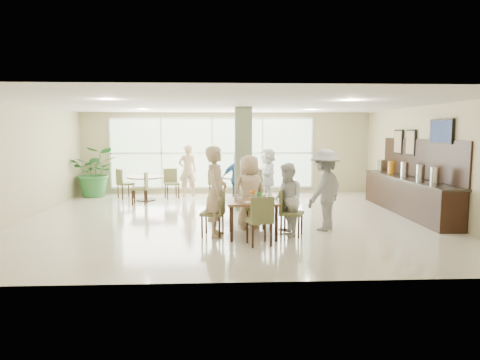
{
  "coord_description": "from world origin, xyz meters",
  "views": [
    {
      "loc": [
        -0.23,
        -10.4,
        2.15
      ],
      "look_at": [
        0.2,
        -1.2,
        1.1
      ],
      "focal_mm": 32.0,
      "sensor_mm": 36.0,
      "label": 1
    }
  ],
  "objects_px": {
    "main_table": "(252,204)",
    "teen_left": "(216,191)",
    "round_table_left": "(146,182)",
    "teen_standing": "(325,190)",
    "adult_b": "(268,174)",
    "potted_plant": "(95,172)",
    "round_table_right": "(239,181)",
    "teen_far": "(249,192)",
    "teen_right": "(287,199)",
    "buffet_counter": "(408,192)",
    "adult_a": "(237,179)",
    "adult_standing": "(188,171)"
  },
  "relations": [
    {
      "from": "teen_left",
      "to": "teen_standing",
      "type": "bearing_deg",
      "value": -79.46
    },
    {
      "from": "adult_b",
      "to": "adult_standing",
      "type": "height_order",
      "value": "adult_standing"
    },
    {
      "from": "round_table_right",
      "to": "round_table_left",
      "type": "bearing_deg",
      "value": 177.41
    },
    {
      "from": "main_table",
      "to": "round_table_left",
      "type": "distance_m",
      "value": 5.64
    },
    {
      "from": "teen_right",
      "to": "buffet_counter",
      "type": "bearing_deg",
      "value": 113.27
    },
    {
      "from": "main_table",
      "to": "teen_left",
      "type": "bearing_deg",
      "value": 174.66
    },
    {
      "from": "teen_right",
      "to": "adult_b",
      "type": "xyz_separation_m",
      "value": [
        0.12,
        4.63,
        0.06
      ]
    },
    {
      "from": "round_table_left",
      "to": "main_table",
      "type": "bearing_deg",
      "value": -58.05
    },
    {
      "from": "main_table",
      "to": "adult_a",
      "type": "height_order",
      "value": "adult_a"
    },
    {
      "from": "round_table_left",
      "to": "buffet_counter",
      "type": "bearing_deg",
      "value": -18.84
    },
    {
      "from": "teen_far",
      "to": "round_table_left",
      "type": "bearing_deg",
      "value": -76.73
    },
    {
      "from": "teen_far",
      "to": "main_table",
      "type": "bearing_deg",
      "value": 68.01
    },
    {
      "from": "main_table",
      "to": "round_table_right",
      "type": "xyz_separation_m",
      "value": [
        -0.07,
        4.66,
        -0.07
      ]
    },
    {
      "from": "teen_left",
      "to": "teen_far",
      "type": "distance_m",
      "value": 1.0
    },
    {
      "from": "round_table_right",
      "to": "teen_far",
      "type": "distance_m",
      "value": 3.92
    },
    {
      "from": "buffet_counter",
      "to": "teen_far",
      "type": "height_order",
      "value": "buffet_counter"
    },
    {
      "from": "round_table_right",
      "to": "adult_a",
      "type": "relative_size",
      "value": 0.78
    },
    {
      "from": "round_table_right",
      "to": "teen_right",
      "type": "xyz_separation_m",
      "value": [
        0.79,
        -4.62,
        0.16
      ]
    },
    {
      "from": "teen_left",
      "to": "potted_plant",
      "type": "bearing_deg",
      "value": 35.68
    },
    {
      "from": "round_table_left",
      "to": "teen_left",
      "type": "height_order",
      "value": "teen_left"
    },
    {
      "from": "round_table_right",
      "to": "teen_standing",
      "type": "distance_m",
      "value": 4.48
    },
    {
      "from": "round_table_left",
      "to": "round_table_right",
      "type": "bearing_deg",
      "value": -2.59
    },
    {
      "from": "teen_standing",
      "to": "teen_right",
      "type": "bearing_deg",
      "value": -19.34
    },
    {
      "from": "round_table_right",
      "to": "teen_far",
      "type": "xyz_separation_m",
      "value": [
        0.06,
        -3.91,
        0.23
      ]
    },
    {
      "from": "buffet_counter",
      "to": "adult_b",
      "type": "distance_m",
      "value": 4.17
    },
    {
      "from": "teen_standing",
      "to": "adult_b",
      "type": "bearing_deg",
      "value": -126.98
    },
    {
      "from": "adult_standing",
      "to": "round_table_left",
      "type": "bearing_deg",
      "value": 15.12
    },
    {
      "from": "potted_plant",
      "to": "adult_a",
      "type": "bearing_deg",
      "value": -21.32
    },
    {
      "from": "buffet_counter",
      "to": "teen_far",
      "type": "distance_m",
      "value": 4.57
    },
    {
      "from": "potted_plant",
      "to": "adult_standing",
      "type": "distance_m",
      "value": 3.05
    },
    {
      "from": "teen_right",
      "to": "teen_standing",
      "type": "xyz_separation_m",
      "value": [
        0.9,
        0.48,
        0.13
      ]
    },
    {
      "from": "round_table_left",
      "to": "adult_b",
      "type": "bearing_deg",
      "value": -1.84
    },
    {
      "from": "adult_b",
      "to": "adult_standing",
      "type": "bearing_deg",
      "value": -109.79
    },
    {
      "from": "main_table",
      "to": "round_table_right",
      "type": "distance_m",
      "value": 4.66
    },
    {
      "from": "potted_plant",
      "to": "teen_right",
      "type": "distance_m",
      "value": 7.85
    },
    {
      "from": "buffet_counter",
      "to": "teen_left",
      "type": "distance_m",
      "value": 5.5
    },
    {
      "from": "round_table_left",
      "to": "adult_a",
      "type": "xyz_separation_m",
      "value": [
        2.82,
        -0.94,
        0.18
      ]
    },
    {
      "from": "round_table_right",
      "to": "potted_plant",
      "type": "xyz_separation_m",
      "value": [
        -4.7,
        0.99,
        0.23
      ]
    },
    {
      "from": "teen_left",
      "to": "teen_right",
      "type": "xyz_separation_m",
      "value": [
        1.46,
        -0.03,
        -0.17
      ]
    },
    {
      "from": "teen_far",
      "to": "adult_b",
      "type": "xyz_separation_m",
      "value": [
        0.86,
        3.92,
        -0.0
      ]
    },
    {
      "from": "round_table_right",
      "to": "teen_left",
      "type": "distance_m",
      "value": 4.65
    },
    {
      "from": "teen_far",
      "to": "teen_standing",
      "type": "xyz_separation_m",
      "value": [
        1.63,
        -0.23,
        0.07
      ]
    },
    {
      "from": "teen_far",
      "to": "potted_plant",
      "type": "bearing_deg",
      "value": -68.89
    },
    {
      "from": "round_table_right",
      "to": "teen_far",
      "type": "relative_size",
      "value": 0.73
    },
    {
      "from": "round_table_left",
      "to": "adult_standing",
      "type": "xyz_separation_m",
      "value": [
        1.26,
        0.78,
        0.28
      ]
    },
    {
      "from": "teen_standing",
      "to": "adult_b",
      "type": "relative_size",
      "value": 1.09
    },
    {
      "from": "teen_standing",
      "to": "adult_a",
      "type": "relative_size",
      "value": 1.16
    },
    {
      "from": "teen_right",
      "to": "adult_standing",
      "type": "xyz_separation_m",
      "value": [
        -2.45,
        5.53,
        0.1
      ]
    },
    {
      "from": "adult_a",
      "to": "round_table_right",
      "type": "bearing_deg",
      "value": 88.59
    },
    {
      "from": "buffet_counter",
      "to": "teen_left",
      "type": "bearing_deg",
      "value": -155.92
    }
  ]
}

